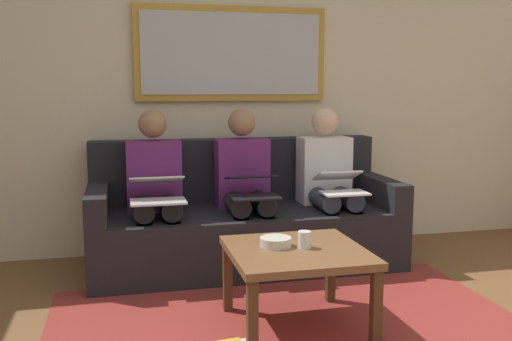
{
  "coord_description": "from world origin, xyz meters",
  "views": [
    {
      "loc": [
        0.87,
        1.92,
        1.29
      ],
      "look_at": [
        0.0,
        -1.7,
        0.75
      ],
      "focal_mm": 40.11,
      "sensor_mm": 36.0,
      "label": 1
    }
  ],
  "objects_px": {
    "couch": "(243,221)",
    "cup": "(304,240)",
    "coffee_table": "(297,259)",
    "laptop_black": "(252,186)",
    "person_left": "(328,180)",
    "framed_mirror": "(232,54)",
    "laptop_white": "(340,183)",
    "bowl": "(276,242)",
    "person_middle": "(245,183)",
    "person_right": "(155,187)",
    "laptop_silver": "(157,189)"
  },
  "relations": [
    {
      "from": "couch",
      "to": "cup",
      "type": "xyz_separation_m",
      "value": [
        -0.08,
        1.21,
        0.18
      ]
    },
    {
      "from": "coffee_table",
      "to": "laptop_black",
      "type": "xyz_separation_m",
      "value": [
        0.03,
        -0.9,
        0.25
      ]
    },
    {
      "from": "couch",
      "to": "person_left",
      "type": "bearing_deg",
      "value": 173.87
    },
    {
      "from": "framed_mirror",
      "to": "person_left",
      "type": "xyz_separation_m",
      "value": [
        -0.64,
        0.46,
        -0.94
      ]
    },
    {
      "from": "couch",
      "to": "laptop_white",
      "type": "distance_m",
      "value": 0.78
    },
    {
      "from": "couch",
      "to": "framed_mirror",
      "type": "height_order",
      "value": "framed_mirror"
    },
    {
      "from": "coffee_table",
      "to": "bowl",
      "type": "relative_size",
      "value": 4.18
    },
    {
      "from": "person_left",
      "to": "person_middle",
      "type": "height_order",
      "value": "same"
    },
    {
      "from": "person_right",
      "to": "person_left",
      "type": "bearing_deg",
      "value": 180.0
    },
    {
      "from": "laptop_black",
      "to": "person_middle",
      "type": "bearing_deg",
      "value": -90.0
    },
    {
      "from": "laptop_silver",
      "to": "coffee_table",
      "type": "bearing_deg",
      "value": 126.37
    },
    {
      "from": "laptop_white",
      "to": "laptop_silver",
      "type": "bearing_deg",
      "value": -0.11
    },
    {
      "from": "framed_mirror",
      "to": "person_middle",
      "type": "xyz_separation_m",
      "value": [
        0.0,
        0.46,
        -0.94
      ]
    },
    {
      "from": "cup",
      "to": "laptop_white",
      "type": "xyz_separation_m",
      "value": [
        -0.56,
        -0.91,
        0.14
      ]
    },
    {
      "from": "laptop_black",
      "to": "laptop_silver",
      "type": "xyz_separation_m",
      "value": [
        0.64,
        -0.01,
        0.0
      ]
    },
    {
      "from": "couch",
      "to": "coffee_table",
      "type": "xyz_separation_m",
      "value": [
        -0.03,
        1.22,
        0.07
      ]
    },
    {
      "from": "laptop_white",
      "to": "person_middle",
      "type": "bearing_deg",
      "value": -20.49
    },
    {
      "from": "person_middle",
      "to": "laptop_white",
      "type": "bearing_deg",
      "value": 159.51
    },
    {
      "from": "bowl",
      "to": "person_middle",
      "type": "height_order",
      "value": "person_middle"
    },
    {
      "from": "laptop_white",
      "to": "laptop_black",
      "type": "distance_m",
      "value": 0.64
    },
    {
      "from": "person_middle",
      "to": "laptop_black",
      "type": "relative_size",
      "value": 3.23
    },
    {
      "from": "person_right",
      "to": "couch",
      "type": "bearing_deg",
      "value": -173.87
    },
    {
      "from": "coffee_table",
      "to": "person_middle",
      "type": "xyz_separation_m",
      "value": [
        0.03,
        -1.15,
        0.22
      ]
    },
    {
      "from": "framed_mirror",
      "to": "coffee_table",
      "type": "relative_size",
      "value": 2.1
    },
    {
      "from": "laptop_black",
      "to": "laptop_silver",
      "type": "height_order",
      "value": "laptop_silver"
    },
    {
      "from": "person_middle",
      "to": "laptop_black",
      "type": "height_order",
      "value": "person_middle"
    },
    {
      "from": "couch",
      "to": "laptop_silver",
      "type": "distance_m",
      "value": 0.78
    },
    {
      "from": "person_right",
      "to": "bowl",
      "type": "bearing_deg",
      "value": 117.85
    },
    {
      "from": "person_left",
      "to": "laptop_black",
      "type": "height_order",
      "value": "person_left"
    },
    {
      "from": "person_right",
      "to": "coffee_table",
      "type": "bearing_deg",
      "value": 120.31
    },
    {
      "from": "bowl",
      "to": "laptop_white",
      "type": "xyz_separation_m",
      "value": [
        -0.71,
        -0.85,
        0.16
      ]
    },
    {
      "from": "framed_mirror",
      "to": "couch",
      "type": "bearing_deg",
      "value": 90.0
    },
    {
      "from": "framed_mirror",
      "to": "cup",
      "type": "bearing_deg",
      "value": 92.73
    },
    {
      "from": "person_middle",
      "to": "laptop_silver",
      "type": "bearing_deg",
      "value": 20.29
    },
    {
      "from": "framed_mirror",
      "to": "coffee_table",
      "type": "bearing_deg",
      "value": 91.13
    },
    {
      "from": "person_left",
      "to": "laptop_white",
      "type": "bearing_deg",
      "value": 90.0
    },
    {
      "from": "person_middle",
      "to": "laptop_silver",
      "type": "height_order",
      "value": "person_middle"
    },
    {
      "from": "person_middle",
      "to": "person_left",
      "type": "bearing_deg",
      "value": 180.0
    },
    {
      "from": "bowl",
      "to": "laptop_silver",
      "type": "height_order",
      "value": "laptop_silver"
    },
    {
      "from": "coffee_table",
      "to": "couch",
      "type": "bearing_deg",
      "value": -88.51
    },
    {
      "from": "bowl",
      "to": "person_right",
      "type": "distance_m",
      "value": 1.24
    },
    {
      "from": "person_left",
      "to": "laptop_black",
      "type": "bearing_deg",
      "value": 21.01
    },
    {
      "from": "coffee_table",
      "to": "person_middle",
      "type": "relative_size",
      "value": 0.63
    },
    {
      "from": "cup",
      "to": "person_right",
      "type": "bearing_deg",
      "value": -57.96
    },
    {
      "from": "framed_mirror",
      "to": "bowl",
      "type": "relative_size",
      "value": 8.76
    },
    {
      "from": "coffee_table",
      "to": "laptop_silver",
      "type": "xyz_separation_m",
      "value": [
        0.67,
        -0.91,
        0.25
      ]
    },
    {
      "from": "framed_mirror",
      "to": "laptop_white",
      "type": "relative_size",
      "value": 4.34
    },
    {
      "from": "coffee_table",
      "to": "framed_mirror",
      "type": "bearing_deg",
      "value": -88.87
    },
    {
      "from": "laptop_black",
      "to": "person_right",
      "type": "xyz_separation_m",
      "value": [
        0.64,
        -0.25,
        -0.02
      ]
    },
    {
      "from": "framed_mirror",
      "to": "coffee_table",
      "type": "distance_m",
      "value": 1.98
    }
  ]
}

